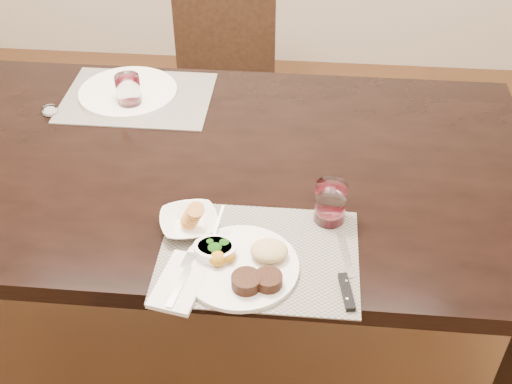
# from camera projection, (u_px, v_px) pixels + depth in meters

# --- Properties ---
(ground_plane) EXTENTS (4.50, 4.50, 0.00)m
(ground_plane) POSITION_uv_depth(u_px,v_px,m) (192.00, 329.00, 2.25)
(ground_plane) COLOR #462916
(ground_plane) RESTS_ON ground
(dining_table) EXTENTS (2.00, 1.00, 0.75)m
(dining_table) POSITION_uv_depth(u_px,v_px,m) (178.00, 181.00, 1.83)
(dining_table) COLOR black
(dining_table) RESTS_ON ground
(chair_far) EXTENTS (0.42, 0.42, 0.90)m
(chair_far) POSITION_uv_depth(u_px,v_px,m) (222.00, 72.00, 2.65)
(chair_far) COLOR black
(chair_far) RESTS_ON ground
(placemat_near) EXTENTS (0.46, 0.34, 0.00)m
(placemat_near) POSITION_uv_depth(u_px,v_px,m) (258.00, 256.00, 1.48)
(placemat_near) COLOR slate
(placemat_near) RESTS_ON dining_table
(placemat_far) EXTENTS (0.46, 0.34, 0.00)m
(placemat_far) POSITION_uv_depth(u_px,v_px,m) (138.00, 97.00, 2.02)
(placemat_far) COLOR slate
(placemat_far) RESTS_ON dining_table
(dinner_plate) EXTENTS (0.26, 0.26, 0.05)m
(dinner_plate) POSITION_uv_depth(u_px,v_px,m) (246.00, 265.00, 1.43)
(dinner_plate) COLOR white
(dinner_plate) RESTS_ON placemat_near
(napkin_fork) EXTENTS (0.13, 0.19, 0.02)m
(napkin_fork) POSITION_uv_depth(u_px,v_px,m) (181.00, 282.00, 1.41)
(napkin_fork) COLOR white
(napkin_fork) RESTS_ON placemat_near
(steak_knife) EXTENTS (0.04, 0.24, 0.01)m
(steak_knife) POSITION_uv_depth(u_px,v_px,m) (346.00, 282.00, 1.41)
(steak_knife) COLOR white
(steak_knife) RESTS_ON placemat_near
(cracker_bowl) EXTENTS (0.17, 0.17, 0.06)m
(cracker_bowl) POSITION_uv_depth(u_px,v_px,m) (189.00, 222.00, 1.54)
(cracker_bowl) COLOR white
(cracker_bowl) RESTS_ON placemat_near
(sauce_ramekin) EXTENTS (0.10, 0.15, 0.08)m
(sauce_ramekin) POSITION_uv_depth(u_px,v_px,m) (215.00, 251.00, 1.46)
(sauce_ramekin) COLOR white
(sauce_ramekin) RESTS_ON placemat_near
(wine_glass_near) EXTENTS (0.08, 0.08, 0.11)m
(wine_glass_near) POSITION_uv_depth(u_px,v_px,m) (330.00, 204.00, 1.54)
(wine_glass_near) COLOR white
(wine_glass_near) RESTS_ON placemat_near
(far_plate) EXTENTS (0.31, 0.31, 0.01)m
(far_plate) POSITION_uv_depth(u_px,v_px,m) (128.00, 92.00, 2.03)
(far_plate) COLOR white
(far_plate) RESTS_ON placemat_far
(wine_glass_far) EXTENTS (0.07, 0.07, 0.10)m
(wine_glass_far) POSITION_uv_depth(u_px,v_px,m) (129.00, 93.00, 1.95)
(wine_glass_far) COLOR white
(wine_glass_far) RESTS_ON placemat_far
(salt_cellar) EXTENTS (0.05, 0.05, 0.02)m
(salt_cellar) POSITION_uv_depth(u_px,v_px,m) (50.00, 111.00, 1.94)
(salt_cellar) COLOR white
(salt_cellar) RESTS_ON dining_table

